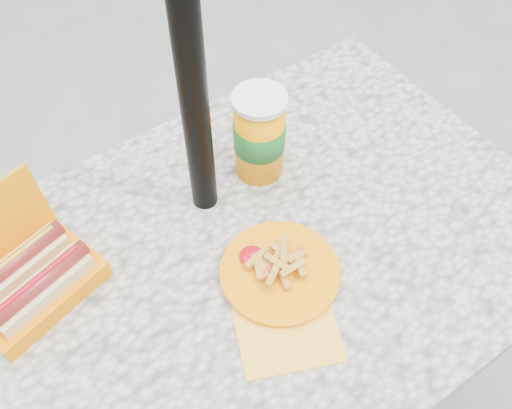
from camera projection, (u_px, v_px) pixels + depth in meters
ground at (252, 393)px, 1.67m from camera, size 60.00×60.00×0.00m
picnic_table at (251, 283)px, 1.16m from camera, size 1.20×0.80×0.75m
umbrella_pole at (189, 59)px, 0.87m from camera, size 0.05×0.05×2.20m
hotdog_box at (30, 279)px, 0.99m from camera, size 0.26×0.23×0.18m
fries_plate at (279, 275)px, 1.03m from camera, size 0.27×0.31×0.04m
soda_cup at (259, 135)px, 1.12m from camera, size 0.11×0.11×0.20m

